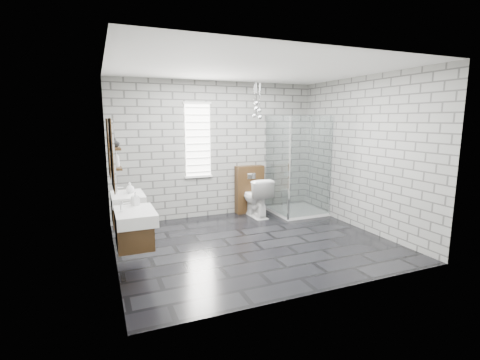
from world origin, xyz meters
TOP-DOWN VIEW (x-y plane):
  - floor at (0.00, 0.00)m, footprint 4.20×3.60m
  - ceiling at (0.00, 0.00)m, footprint 4.20×3.60m
  - wall_back at (0.00, 1.81)m, footprint 4.20×0.02m
  - wall_front at (0.00, -1.81)m, footprint 4.20×0.02m
  - wall_left at (-2.11, 0.00)m, footprint 0.02×3.60m
  - wall_right at (2.11, 0.00)m, footprint 0.02×3.60m
  - vanity_left at (-1.91, -0.53)m, footprint 0.47×0.70m
  - vanity_right at (-1.91, 0.52)m, footprint 0.47×0.70m
  - shelf_lower at (-2.03, -0.05)m, footprint 0.14×0.30m
  - shelf_upper at (-2.03, -0.05)m, footprint 0.14×0.30m
  - window at (-0.40, 1.78)m, footprint 0.56×0.05m
  - cistern_panel at (0.68, 1.70)m, footprint 0.60×0.20m
  - flush_plate at (0.68, 1.60)m, footprint 0.18×0.01m
  - shower_enclosure at (1.50, 1.18)m, footprint 1.00×1.00m
  - pendant_cluster at (0.69, 1.37)m, footprint 0.24×0.24m
  - toilet at (0.68, 1.37)m, footprint 0.46×0.79m
  - soap_bottle_a at (-1.83, -0.27)m, footprint 0.11×0.11m
  - soap_bottle_b at (-1.82, 0.57)m, footprint 0.13×0.13m
  - soap_bottle_c at (-2.02, -0.06)m, footprint 0.09×0.09m
  - vase at (-2.02, 0.01)m, footprint 0.14×0.14m

SIDE VIEW (x-z plane):
  - floor at x=0.00m, z-range -0.02..0.00m
  - toilet at x=0.68m, z-range 0.00..0.80m
  - cistern_panel at x=0.68m, z-range 0.00..1.00m
  - shower_enclosure at x=1.50m, z-range -0.51..1.52m
  - vanity_left at x=-1.91m, z-range -0.03..1.54m
  - vanity_right at x=-1.91m, z-range -0.03..1.54m
  - flush_plate at x=0.68m, z-range 0.74..0.86m
  - soap_bottle_b at x=-1.82m, z-range 0.85..1.01m
  - soap_bottle_a at x=-1.83m, z-range 0.85..1.03m
  - shelf_lower at x=-2.03m, z-range 1.31..1.33m
  - wall_back at x=0.00m, z-range 0.00..2.70m
  - wall_front at x=0.00m, z-range 0.00..2.70m
  - wall_left at x=-2.11m, z-range 0.00..2.70m
  - wall_right at x=2.11m, z-range 0.00..2.70m
  - soap_bottle_c at x=-2.02m, z-range 1.33..1.54m
  - window at x=-0.40m, z-range 0.81..2.29m
  - shelf_upper at x=-2.03m, z-range 1.57..1.59m
  - vase at x=-2.02m, z-range 1.59..1.71m
  - pendant_cluster at x=0.69m, z-range 1.75..2.50m
  - ceiling at x=0.00m, z-range 2.70..2.72m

